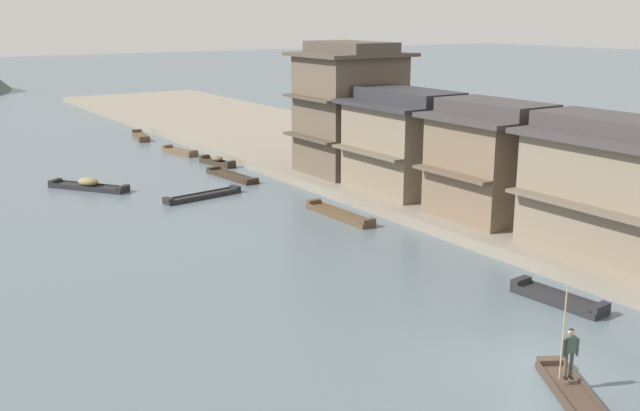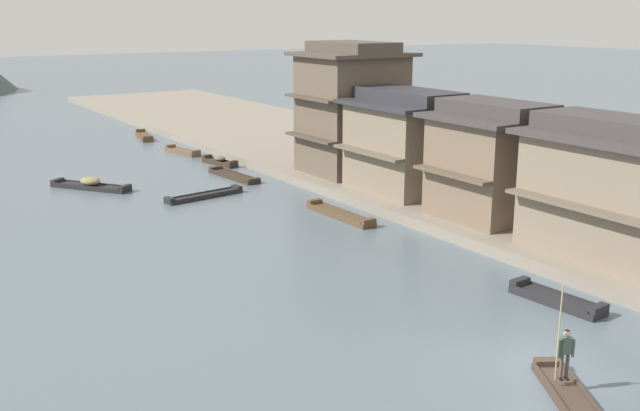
{
  "view_description": "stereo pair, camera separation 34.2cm",
  "coord_description": "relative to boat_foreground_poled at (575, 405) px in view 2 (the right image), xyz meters",
  "views": [
    {
      "loc": [
        -17.83,
        -14.66,
        11.08
      ],
      "look_at": [
        2.12,
        15.98,
        1.63
      ],
      "focal_mm": 41.66,
      "sensor_mm": 36.0,
      "label": 1
    },
    {
      "loc": [
        -17.54,
        -14.84,
        11.08
      ],
      "look_at": [
        2.12,
        15.98,
        1.63
      ],
      "focal_mm": 41.66,
      "sensor_mm": 36.0,
      "label": 2
    }
  ],
  "objects": [
    {
      "name": "house_waterfront_second",
      "position": [
        11.76,
        15.19,
        3.45
      ],
      "size": [
        6.33,
        6.09,
        6.14
      ],
      "color": "#75604C",
      "rests_on": "riverbank_right"
    },
    {
      "name": "boat_midriver_upstream",
      "position": [
        5.96,
        20.97,
        0.03
      ],
      "size": [
        1.09,
        5.52,
        0.5
      ],
      "color": "brown",
      "rests_on": "ground"
    },
    {
      "name": "house_waterfront_narrow",
      "position": [
        12.14,
        28.81,
        4.75
      ],
      "size": [
        7.1,
        6.27,
        8.74
      ],
      "color": "brown",
      "rests_on": "riverbank_right"
    },
    {
      "name": "house_waterfront_nearest",
      "position": [
        11.85,
        7.46,
        3.44
      ],
      "size": [
        6.51,
        8.27,
        6.14
      ],
      "color": "#7F705B",
      "rests_on": "riverbank_right"
    },
    {
      "name": "boat_foreground_poled",
      "position": [
        0.0,
        0.0,
        0.0
      ],
      "size": [
        3.4,
        4.86,
        0.4
      ],
      "color": "#423328",
      "rests_on": "ground"
    },
    {
      "name": "boat_moored_nearest",
      "position": [
        5.53,
        33.59,
        -0.0
      ],
      "size": [
        1.55,
        5.42,
        0.39
      ],
      "color": "#33281E",
      "rests_on": "ground"
    },
    {
      "name": "house_waterfront_tall",
      "position": [
        11.82,
        22.42,
        3.44
      ],
      "size": [
        6.46,
        7.09,
        6.14
      ],
      "color": "#7F705B",
      "rests_on": "riverbank_right"
    },
    {
      "name": "boatman_person",
      "position": [
        0.52,
        0.92,
        1.28
      ],
      "size": [
        0.53,
        0.36,
        3.04
      ],
      "color": "black",
      "rests_on": "boat_foreground_poled"
    },
    {
      "name": "riverbank_right",
      "position": [
        16.92,
        32.54,
        0.16
      ],
      "size": [
        18.0,
        110.0,
        0.58
      ],
      "primitive_type": "cube",
      "color": "gray",
      "rests_on": "ground"
    },
    {
      "name": "boat_midriver_drifting",
      "position": [
        1.41,
        29.33,
        0.0
      ],
      "size": [
        5.33,
        1.65,
        0.41
      ],
      "color": "#232326",
      "rests_on": "ground"
    },
    {
      "name": "boat_moored_third",
      "position": [
        6.07,
        44.17,
        0.05
      ],
      "size": [
        1.66,
        4.12,
        0.53
      ],
      "color": "brown",
      "rests_on": "ground"
    },
    {
      "name": "ground_plane",
      "position": [
        0.92,
        2.54,
        -0.13
      ],
      "size": [
        400.0,
        400.0,
        0.0
      ],
      "primitive_type": "plane",
      "color": "slate"
    },
    {
      "name": "boat_upstream_distant",
      "position": [
        6.1,
        53.38,
        0.04
      ],
      "size": [
        1.87,
        4.91,
        0.54
      ],
      "color": "brown",
      "rests_on": "ground"
    },
    {
      "name": "boat_crossing_west",
      "position": [
        6.69,
        38.37,
        0.12
      ],
      "size": [
        1.48,
        3.74,
        0.69
      ],
      "color": "#33281E",
      "rests_on": "ground"
    },
    {
      "name": "boat_moored_far",
      "position": [
        5.96,
        5.73,
        0.04
      ],
      "size": [
        1.36,
        4.04,
        0.52
      ],
      "color": "#232326",
      "rests_on": "ground"
    },
    {
      "name": "boat_moored_second",
      "position": [
        -3.87,
        35.54,
        0.13
      ],
      "size": [
        4.24,
        5.22,
        0.8
      ],
      "color": "#232326",
      "rests_on": "ground"
    }
  ]
}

